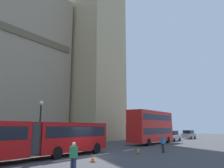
# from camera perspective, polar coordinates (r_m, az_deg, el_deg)

# --- Properties ---
(ground_plane) EXTENTS (160.00, 160.00, 0.00)m
(ground_plane) POSITION_cam_1_polar(r_m,az_deg,el_deg) (19.84, -6.32, -18.50)
(ground_plane) COLOR #424244
(lane_centre_marking) EXTENTS (25.20, 0.16, 0.01)m
(lane_centre_marking) POSITION_cam_1_polar(r_m,az_deg,el_deg) (16.56, -18.89, -19.41)
(lane_centre_marking) COLOR silver
(lane_centre_marking) RESTS_ON ground_plane
(articulated_bus) EXTENTS (16.35, 2.54, 2.90)m
(articulated_bus) POSITION_cam_1_polar(r_m,az_deg,el_deg) (18.20, -21.47, -12.94)
(articulated_bus) COLOR #B20F0F
(articulated_bus) RESTS_ON ground_plane
(double_decker_bus) EXTENTS (10.70, 2.54, 4.90)m
(double_decker_bus) POSITION_cam_1_polar(r_m,az_deg,el_deg) (34.40, 10.40, -10.81)
(double_decker_bus) COLOR red
(double_decker_bus) RESTS_ON ground_plane
(sedan_lead) EXTENTS (4.40, 1.86, 1.85)m
(sedan_lead) POSITION_cam_1_polar(r_m,az_deg,el_deg) (42.62, 15.61, -13.07)
(sedan_lead) COLOR #B7B7BC
(sedan_lead) RESTS_ON ground_plane
(sedan_trailing) EXTENTS (4.40, 1.86, 1.85)m
(sedan_trailing) POSITION_cam_1_polar(r_m,az_deg,el_deg) (51.57, 19.63, -12.47)
(sedan_trailing) COLOR gray
(sedan_trailing) RESTS_ON ground_plane
(traffic_cone_west) EXTENTS (0.36, 0.36, 0.58)m
(traffic_cone_west) POSITION_cam_1_polar(r_m,az_deg,el_deg) (16.68, -5.14, -18.92)
(traffic_cone_west) COLOR black
(traffic_cone_west) RESTS_ON ground_plane
(traffic_cone_middle) EXTENTS (0.36, 0.36, 0.58)m
(traffic_cone_middle) POSITION_cam_1_polar(r_m,az_deg,el_deg) (22.00, 6.96, -17.03)
(traffic_cone_middle) COLOR black
(traffic_cone_middle) RESTS_ON ground_plane
(traffic_cone_east) EXTENTS (0.36, 0.36, 0.58)m
(traffic_cone_east) POSITION_cam_1_polar(r_m,az_deg,el_deg) (27.54, 13.60, -15.65)
(traffic_cone_east) COLOR black
(traffic_cone_east) RESTS_ON ground_plane
(street_lamp) EXTENTS (0.44, 0.44, 5.27)m
(street_lamp) POSITION_cam_1_polar(r_m,az_deg,el_deg) (24.28, -18.47, -9.45)
(street_lamp) COLOR black
(street_lamp) RESTS_ON ground_plane
(pedestrian_near_cones) EXTENTS (0.42, 0.36, 1.69)m
(pedestrian_near_cones) POSITION_cam_1_polar(r_m,az_deg,el_deg) (12.52, -10.13, -18.42)
(pedestrian_near_cones) COLOR #262D4C
(pedestrian_near_cones) RESTS_ON ground_plane
(pedestrian_by_kerb) EXTENTS (0.46, 0.37, 1.69)m
(pedestrian_by_kerb) POSITION_cam_1_polar(r_m,az_deg,el_deg) (23.17, 13.30, -14.97)
(pedestrian_by_kerb) COLOR #333333
(pedestrian_by_kerb) RESTS_ON ground_plane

